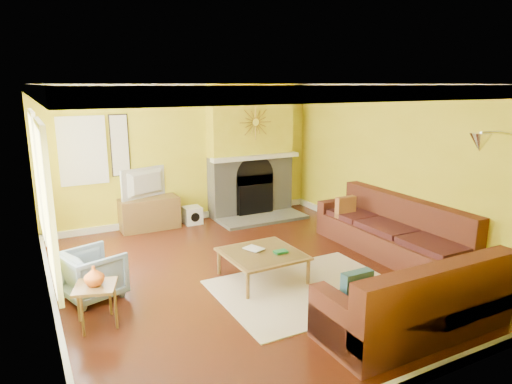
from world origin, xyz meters
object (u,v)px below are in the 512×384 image
media_console (149,213)px  coffee_table (262,266)px  side_table (97,305)px  armchair (93,274)px  sectional_sofa (358,247)px

media_console → coffee_table: bearing=-75.3°
coffee_table → media_console: 3.15m
media_console → side_table: bearing=-114.3°
coffee_table → armchair: (-2.20, 0.53, 0.11)m
side_table → armchair: bearing=84.4°
sectional_sofa → media_console: bearing=119.8°
sectional_sofa → side_table: 3.55m
coffee_table → media_console: size_ratio=0.94×
sectional_sofa → coffee_table: (-1.26, 0.54, -0.25)m
media_console → armchair: 2.87m
armchair → coffee_table: bearing=-121.6°
armchair → side_table: bearing=156.4°
coffee_table → side_table: size_ratio=2.10×
sectional_sofa → coffee_table: size_ratio=3.66×
armchair → side_table: size_ratio=1.42×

